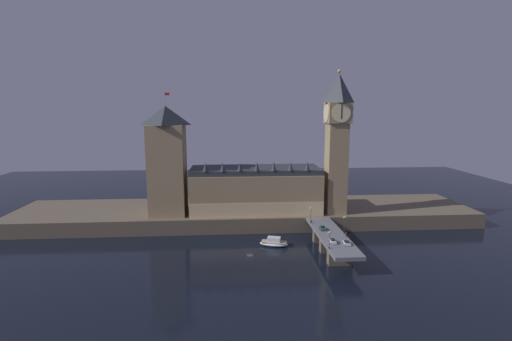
{
  "coord_description": "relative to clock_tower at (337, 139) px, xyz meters",
  "views": [
    {
      "loc": [
        -7.46,
        -138.9,
        54.36
      ],
      "look_at": [
        3.83,
        20.0,
        28.16
      ],
      "focal_mm": 26.0,
      "sensor_mm": 36.0,
      "label": 1
    }
  ],
  "objects": [
    {
      "name": "embankment",
      "position": [
        -41.09,
        13.06,
        -37.82
      ],
      "size": [
        220.0,
        42.0,
        6.83
      ],
      "color": "brown",
      "rests_on": "ground_plane"
    },
    {
      "name": "victoria_tower",
      "position": [
        -76.88,
        3.45,
        -9.63
      ],
      "size": [
        16.09,
        16.09,
        55.28
      ],
      "color": "#9E845B",
      "rests_on": "embankment"
    },
    {
      "name": "street_lamp_near",
      "position": [
        -14.84,
        -45.66,
        -30.14
      ],
      "size": [
        1.34,
        0.6,
        6.18
      ],
      "color": "#2D3333",
      "rests_on": "bridge"
    },
    {
      "name": "ground_plane",
      "position": [
        -41.09,
        -25.94,
        -41.24
      ],
      "size": [
        400.0,
        400.0,
        0.0
      ],
      "primitive_type": "plane",
      "color": "black"
    },
    {
      "name": "parliament_hall",
      "position": [
        -36.71,
        6.37,
        -24.08
      ],
      "size": [
        60.21,
        24.0,
        24.76
      ],
      "color": "#9E845B",
      "rests_on": "embankment"
    },
    {
      "name": "car_northbound_trail",
      "position": [
        -12.18,
        -40.56,
        -33.31
      ],
      "size": [
        1.86,
        4.32,
        1.49
      ],
      "color": "silver",
      "rests_on": "bridge"
    },
    {
      "name": "boat_upstream",
      "position": [
        -31.22,
        -23.04,
        -39.89
      ],
      "size": [
        12.41,
        7.75,
        3.68
      ],
      "color": "white",
      "rests_on": "ground_plane"
    },
    {
      "name": "pedestrian_mid_walk",
      "position": [
        -5.42,
        -34.44,
        -33.05
      ],
      "size": [
        0.38,
        0.38,
        1.81
      ],
      "color": "black",
      "rests_on": "bridge"
    },
    {
      "name": "bridge",
      "position": [
        -9.93,
        -30.94,
        -36.24
      ],
      "size": [
        10.25,
        46.0,
        7.23
      ],
      "color": "slate",
      "rests_on": "ground_plane"
    },
    {
      "name": "street_lamp_mid",
      "position": [
        -5.02,
        -30.94,
        -29.65
      ],
      "size": [
        1.34,
        0.6,
        6.98
      ],
      "color": "#2D3333",
      "rests_on": "bridge"
    },
    {
      "name": "clock_tower",
      "position": [
        0.0,
        0.0,
        0.0
      ],
      "size": [
        10.97,
        11.08,
        65.13
      ],
      "color": "#9E845B",
      "rests_on": "embankment"
    },
    {
      "name": "car_southbound_lead",
      "position": [
        -7.67,
        -42.39,
        -33.4
      ],
      "size": [
        1.96,
        4.17,
        1.3
      ],
      "color": "white",
      "rests_on": "bridge"
    },
    {
      "name": "street_lamp_far",
      "position": [
        -14.84,
        -16.22,
        -29.68
      ],
      "size": [
        1.34,
        0.6,
        6.92
      ],
      "color": "#2D3333",
      "rests_on": "bridge"
    },
    {
      "name": "car_northbound_lead",
      "position": [
        -12.18,
        -25.82,
        -33.3
      ],
      "size": [
        2.05,
        3.87,
        1.52
      ],
      "color": "#235633",
      "rests_on": "bridge"
    },
    {
      "name": "pedestrian_far_rail",
      "position": [
        -14.44,
        -16.41,
        -33.18
      ],
      "size": [
        0.38,
        0.38,
        1.58
      ],
      "color": "black",
      "rests_on": "bridge"
    }
  ]
}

